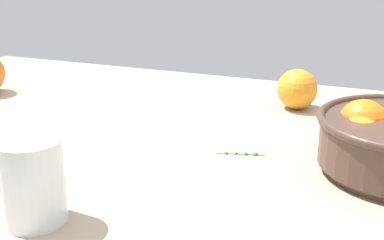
{
  "coord_description": "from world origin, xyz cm",
  "views": [
    {
      "loc": [
        30.32,
        -74.58,
        32.59
      ],
      "look_at": [
        1.52,
        -0.39,
        5.54
      ],
      "focal_mm": 51.21,
      "sensor_mm": 36.0,
      "label": 1
    }
  ],
  "objects": [
    {
      "name": "loose_orange_0",
      "position": [
        12.19,
        28.99,
        3.92
      ],
      "size": [
        7.85,
        7.85,
        7.85
      ],
      "primitive_type": "sphere",
      "color": "orange",
      "rests_on": "ground_plane"
    },
    {
      "name": "herb_sprig_0",
      "position": [
        9.08,
        2.04,
        0.27
      ],
      "size": [
        7.41,
        2.23,
        0.96
      ],
      "color": "#447B43",
      "rests_on": "ground_plane"
    },
    {
      "name": "second_glass",
      "position": [
        -8.42,
        -26.96,
        4.62
      ],
      "size": [
        7.95,
        7.95,
        10.32
      ],
      "color": "white",
      "rests_on": "ground_plane"
    },
    {
      "name": "ground_plane",
      "position": [
        0.0,
        0.0,
        -1.5
      ],
      "size": [
        147.89,
        96.8,
        3.0
      ],
      "primitive_type": "cube",
      "color": "tan"
    }
  ]
}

